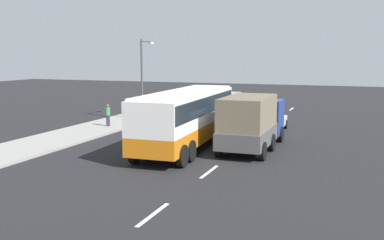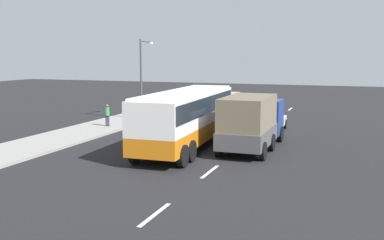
{
  "view_description": "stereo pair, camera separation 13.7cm",
  "coord_description": "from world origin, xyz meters",
  "views": [
    {
      "loc": [
        -21.74,
        -8.53,
        5.32
      ],
      "look_at": [
        2.03,
        0.4,
        1.64
      ],
      "focal_mm": 42.18,
      "sensor_mm": 36.0,
      "label": 1
    },
    {
      "loc": [
        -21.79,
        -8.4,
        5.32
      ],
      "look_at": [
        2.03,
        0.4,
        1.64
      ],
      "focal_mm": 42.18,
      "sensor_mm": 36.0,
      "label": 2
    }
  ],
  "objects": [
    {
      "name": "sidewalk_curb",
      "position": [
        0.0,
        9.21,
        0.07
      ],
      "size": [
        80.0,
        4.0,
        0.15
      ],
      "primitive_type": "cube",
      "color": "gray",
      "rests_on": "ground_plane"
    },
    {
      "name": "coach_bus",
      "position": [
        1.88,
        0.66,
        2.05
      ],
      "size": [
        10.93,
        3.11,
        3.3
      ],
      "rotation": [
        0.0,
        0.0,
        0.04
      ],
      "color": "orange",
      "rests_on": "ground_plane"
    },
    {
      "name": "cargo_truck",
      "position": [
        2.95,
        -2.87,
        1.66
      ],
      "size": [
        7.11,
        2.6,
        3.1
      ],
      "rotation": [
        0.0,
        0.0,
        -0.0
      ],
      "color": "navy",
      "rests_on": "ground_plane"
    },
    {
      "name": "lane_centreline",
      "position": [
        4.16,
        -2.19,
        0.0
      ],
      "size": [
        39.94,
        0.16,
        0.01
      ],
      "color": "white",
      "rests_on": "ground_plane"
    },
    {
      "name": "pedestrian_near_curb",
      "position": [
        6.57,
        8.66,
        1.07
      ],
      "size": [
        0.32,
        0.32,
        1.61
      ],
      "rotation": [
        0.0,
        0.0,
        3.33
      ],
      "color": "#38334C",
      "rests_on": "sidewalk_curb"
    },
    {
      "name": "ground_plane",
      "position": [
        0.0,
        0.0,
        0.0
      ],
      "size": [
        120.0,
        120.0,
        0.0
      ],
      "primitive_type": "plane",
      "color": "black"
    },
    {
      "name": "street_lamp",
      "position": [
        10.84,
        7.88,
        3.9
      ],
      "size": [
        2.12,
        0.24,
        6.39
      ],
      "color": "#47474C",
      "rests_on": "sidewalk_curb"
    },
    {
      "name": "car_white_minivan",
      "position": [
        9.33,
        -2.69,
        0.76
      ],
      "size": [
        4.45,
        2.17,
        1.42
      ],
      "rotation": [
        0.0,
        0.0,
        0.04
      ],
      "color": "white",
      "rests_on": "ground_plane"
    }
  ]
}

